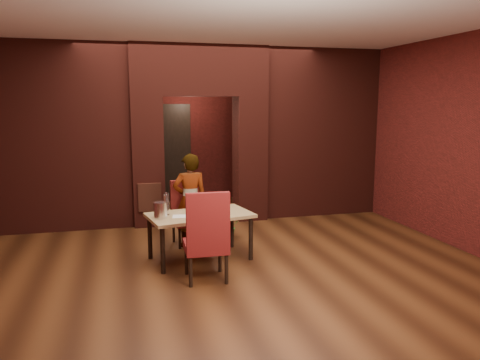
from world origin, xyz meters
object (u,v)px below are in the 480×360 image
object	(u,v)px
potted_plant	(229,226)
chair_far	(188,213)
wine_glass_a	(195,204)
wine_bucket	(160,210)
chair_near	(206,235)
wine_glass_c	(217,206)
person_seated	(190,200)
wine_glass_b	(201,205)
water_bottle	(166,204)
dining_table	(200,237)

from	to	relation	value
potted_plant	chair_far	bearing A→B (deg)	-163.06
chair_far	wine_glass_a	distance (m)	0.65
chair_far	wine_bucket	world-z (taller)	chair_far
chair_near	potted_plant	world-z (taller)	chair_near
chair_near	wine_glass_c	xyz separation A→B (m)	(0.31, 0.75, 0.19)
person_seated	potted_plant	xyz separation A→B (m)	(0.67, 0.30, -0.53)
chair_near	person_seated	bearing A→B (deg)	-89.44
wine_glass_a	potted_plant	size ratio (longest dim) A/B	0.54
person_seated	wine_bucket	distance (m)	0.94
wine_glass_a	wine_bucket	world-z (taller)	wine_bucket
wine_glass_b	water_bottle	size ratio (longest dim) A/B	0.64
chair_near	water_bottle	bearing A→B (deg)	-62.81
person_seated	chair_far	bearing A→B (deg)	-76.76
chair_far	wine_glass_c	bearing A→B (deg)	-75.56
wine_glass_b	dining_table	bearing A→B (deg)	-107.08
chair_near	wine_glass_a	world-z (taller)	chair_near
person_seated	wine_glass_b	size ratio (longest dim) A/B	7.10
chair_near	chair_far	bearing A→B (deg)	-88.50
wine_glass_a	dining_table	bearing A→B (deg)	-75.65
water_bottle	chair_near	bearing A→B (deg)	-64.30
chair_near	water_bottle	world-z (taller)	chair_near
chair_far	chair_near	size ratio (longest dim) A/B	0.86
dining_table	chair_near	bearing A→B (deg)	-105.19
wine_glass_c	wine_bucket	xyz separation A→B (m)	(-0.80, -0.10, 0.01)
person_seated	wine_glass_a	size ratio (longest dim) A/B	6.91
dining_table	person_seated	size ratio (longest dim) A/B	0.98
chair_far	wine_glass_c	world-z (taller)	chair_far
dining_table	water_bottle	distance (m)	0.67
chair_far	dining_table	bearing A→B (deg)	-92.87
chair_near	wine_bucket	size ratio (longest dim) A/B	5.31
wine_glass_c	wine_glass_a	bearing A→B (deg)	149.21
wine_bucket	dining_table	bearing A→B (deg)	11.58
chair_far	water_bottle	distance (m)	0.87
dining_table	water_bottle	xyz separation A→B (m)	(-0.45, 0.05, 0.49)
wine_bucket	wine_glass_a	bearing A→B (deg)	27.99
wine_glass_c	potted_plant	size ratio (longest dim) A/B	0.53
dining_table	wine_bucket	distance (m)	0.71
dining_table	wine_glass_b	distance (m)	0.44
person_seated	potted_plant	world-z (taller)	person_seated
chair_far	chair_near	distance (m)	1.52
person_seated	potted_plant	distance (m)	0.90
chair_far	potted_plant	world-z (taller)	chair_far
wine_bucket	person_seated	bearing A→B (deg)	56.55
dining_table	wine_glass_a	xyz separation A→B (m)	(-0.04, 0.16, 0.43)
chair_far	person_seated	distance (m)	0.24
chair_far	wine_bucket	bearing A→B (deg)	-126.95
chair_near	wine_bucket	distance (m)	0.84
chair_near	wine_glass_b	world-z (taller)	chair_near
wine_bucket	chair_far	bearing A→B (deg)	60.41
dining_table	chair_far	size ratio (longest dim) A/B	1.42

